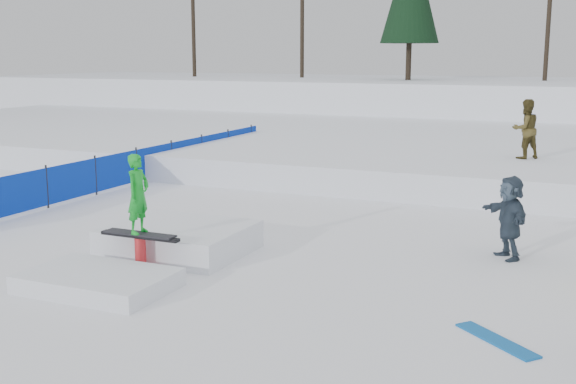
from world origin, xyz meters
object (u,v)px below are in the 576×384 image
at_px(safety_fence, 137,166).
at_px(walker_olive, 525,129).
at_px(spectator_dark, 509,217).
at_px(jib_rail_feature, 159,246).

bearing_deg(safety_fence, walker_olive, 22.68).
bearing_deg(spectator_dark, walker_olive, 150.06).
bearing_deg(safety_fence, spectator_dark, -18.67).
relative_size(walker_olive, jib_rail_feature, 0.40).
height_order(spectator_dark, jib_rail_feature, jib_rail_feature).
relative_size(safety_fence, jib_rail_feature, 3.64).
relative_size(safety_fence, spectator_dark, 9.99).
xyz_separation_m(safety_fence, jib_rail_feature, (5.28, -6.70, -0.25)).
height_order(safety_fence, walker_olive, walker_olive).
height_order(safety_fence, jib_rail_feature, jib_rail_feature).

